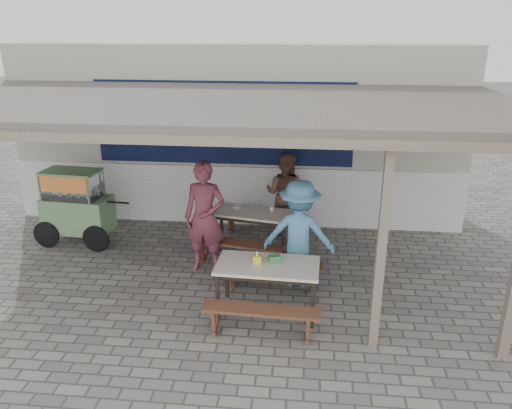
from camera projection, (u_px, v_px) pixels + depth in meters
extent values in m
plane|color=slate|center=(206.00, 297.00, 7.48)|extent=(60.00, 60.00, 0.00)
cube|color=#B1AD9F|center=(238.00, 132.00, 10.24)|extent=(9.00, 1.20, 3.50)
cube|color=white|center=(234.00, 195.00, 10.05)|extent=(9.00, 0.10, 1.20)
cube|color=#0E1642|center=(223.00, 123.00, 9.58)|extent=(5.00, 0.03, 1.60)
cube|color=#5C524F|center=(213.00, 103.00, 7.46)|extent=(9.00, 4.20, 0.12)
cube|color=#766659|center=(180.00, 139.00, 5.59)|extent=(9.00, 0.12, 0.12)
cube|color=#766659|center=(381.00, 248.00, 5.95)|extent=(0.11, 0.11, 2.70)
cube|color=beige|center=(251.00, 213.00, 8.77)|extent=(1.54, 0.92, 0.04)
cube|color=black|center=(251.00, 216.00, 8.79)|extent=(1.43, 0.80, 0.06)
cube|color=black|center=(211.00, 233.00, 8.85)|extent=(0.05, 0.05, 0.71)
cube|color=black|center=(283.00, 243.00, 8.48)|extent=(0.05, 0.05, 0.71)
cube|color=black|center=(222.00, 223.00, 9.32)|extent=(0.05, 0.05, 0.71)
cube|color=black|center=(290.00, 231.00, 8.95)|extent=(0.05, 0.05, 0.71)
cube|color=brown|center=(238.00, 244.00, 8.26)|extent=(1.57, 0.58, 0.04)
cube|color=brown|center=(204.00, 251.00, 8.52)|extent=(0.10, 0.28, 0.41)
cube|color=brown|center=(274.00, 261.00, 8.17)|extent=(0.10, 0.28, 0.41)
cube|color=brown|center=(262.00, 215.00, 9.49)|extent=(1.57, 0.58, 0.04)
cube|color=brown|center=(231.00, 222.00, 9.74)|extent=(0.10, 0.28, 0.41)
cube|color=brown|center=(293.00, 230.00, 9.39)|extent=(0.10, 0.28, 0.41)
cube|color=beige|center=(268.00, 266.00, 6.87)|extent=(1.44, 0.80, 0.04)
cube|color=black|center=(268.00, 269.00, 6.89)|extent=(1.34, 0.69, 0.06)
cube|color=black|center=(218.00, 297.00, 6.80)|extent=(0.05, 0.05, 0.71)
cube|color=black|center=(313.00, 305.00, 6.62)|extent=(0.05, 0.05, 0.71)
cube|color=black|center=(227.00, 276.00, 7.37)|extent=(0.05, 0.05, 0.71)
cube|color=black|center=(314.00, 282.00, 7.20)|extent=(0.05, 0.05, 0.71)
cube|color=brown|center=(261.00, 310.00, 6.36)|extent=(1.52, 0.34, 0.04)
cube|color=brown|center=(215.00, 321.00, 6.52)|extent=(0.06, 0.28, 0.41)
cube|color=brown|center=(308.00, 329.00, 6.36)|extent=(0.06, 0.28, 0.41)
cube|color=brown|center=(273.00, 264.00, 7.58)|extent=(1.52, 0.34, 0.04)
cube|color=brown|center=(234.00, 274.00, 7.74)|extent=(0.06, 0.28, 0.41)
cube|color=brown|center=(312.00, 280.00, 7.58)|extent=(0.06, 0.28, 0.41)
cube|color=#6C9563|center=(78.00, 213.00, 9.17)|extent=(1.24, 0.72, 0.62)
cube|color=#6C9563|center=(81.00, 230.00, 9.28)|extent=(1.20, 0.68, 0.04)
cylinder|color=black|center=(46.00, 235.00, 9.06)|extent=(0.50, 0.09, 0.50)
cylinder|color=black|center=(96.00, 239.00, 8.88)|extent=(0.50, 0.09, 0.50)
cube|color=silver|center=(72.00, 184.00, 8.98)|extent=(1.02, 0.61, 0.49)
cube|color=#6C9563|center=(71.00, 172.00, 8.90)|extent=(1.05, 0.65, 0.04)
cube|color=#F23939|center=(63.00, 185.00, 8.69)|extent=(0.88, 0.09, 0.28)
cylinder|color=black|center=(113.00, 202.00, 8.95)|extent=(0.62, 0.09, 0.04)
imported|color=brown|center=(205.00, 218.00, 8.02)|extent=(0.71, 0.49, 1.85)
imported|color=brown|center=(285.00, 194.00, 9.49)|extent=(0.93, 0.82, 1.62)
imported|color=teal|center=(299.00, 234.00, 7.60)|extent=(1.14, 0.71, 1.70)
cube|color=gold|center=(257.00, 259.00, 6.89)|extent=(0.12, 0.12, 0.11)
cube|color=#32713B|center=(274.00, 259.00, 6.90)|extent=(0.19, 0.15, 0.11)
cylinder|color=silver|center=(272.00, 208.00, 8.81)|extent=(0.07, 0.07, 0.08)
imported|color=white|center=(237.00, 206.00, 8.95)|extent=(0.18, 0.18, 0.04)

